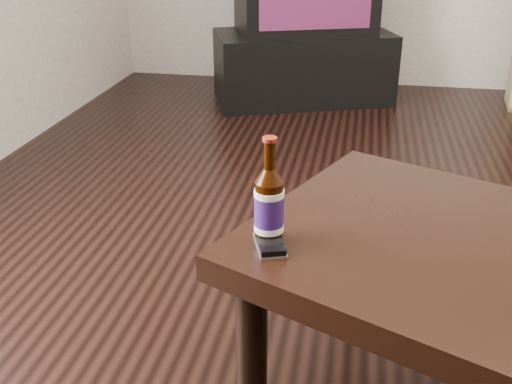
# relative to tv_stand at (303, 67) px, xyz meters

# --- Properties ---
(tv_stand) EXTENTS (1.28, 0.94, 0.46)m
(tv_stand) POSITION_rel_tv_stand_xyz_m (0.00, 0.00, 0.00)
(tv_stand) COLOR black
(tv_stand) RESTS_ON floor
(beer_bottle) EXTENTS (0.09, 0.09, 0.25)m
(beer_bottle) POSITION_rel_tv_stand_xyz_m (0.23, -2.82, 0.36)
(beer_bottle) COLOR black
(beer_bottle) RESTS_ON coffee_table
(phone) EXTENTS (0.10, 0.13, 0.02)m
(phone) POSITION_rel_tv_stand_xyz_m (0.24, -2.85, 0.28)
(phone) COLOR silver
(phone) RESTS_ON coffee_table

